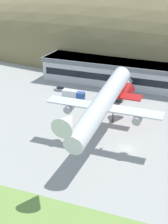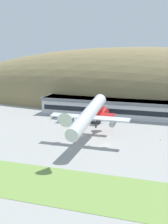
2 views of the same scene
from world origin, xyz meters
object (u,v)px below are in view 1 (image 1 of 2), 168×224
at_px(jetway_0, 123,88).
at_px(cargo_airplane, 102,105).
at_px(service_car_0, 60,89).
at_px(terminal_building, 140,71).
at_px(box_truck, 73,95).
at_px(fuel_truck, 114,97).

distance_m(jetway_0, cargo_airplane, 37.21).
bearing_deg(cargo_airplane, service_car_0, 130.84).
bearing_deg(cargo_airplane, terminal_building, 94.09).
xyz_separation_m(terminal_building, service_car_0, (-26.06, -20.19, -4.74)).
xyz_separation_m(terminal_building, jetway_0, (-1.47, -18.84, -1.36)).
height_order(service_car_0, box_truck, box_truck).
distance_m(terminal_building, service_car_0, 33.30).
bearing_deg(jetway_0, service_car_0, -176.85).
distance_m(cargo_airplane, service_car_0, 47.13).
xyz_separation_m(terminal_building, box_truck, (-17.84, -26.00, -3.89)).
bearing_deg(terminal_building, cargo_airplane, -85.91).
height_order(terminal_building, fuel_truck, terminal_building).
xyz_separation_m(cargo_airplane, fuel_truck, (-7.27, 32.13, -10.08)).
height_order(terminal_building, box_truck, terminal_building).
distance_m(cargo_airplane, fuel_truck, 34.45).
relative_size(jetway_0, service_car_0, 3.36).
xyz_separation_m(jetway_0, service_car_0, (-24.59, -1.35, -3.37)).
distance_m(terminal_building, box_truck, 31.77).
xyz_separation_m(jetway_0, fuel_truck, (-1.87, -3.91, -2.57)).
bearing_deg(box_truck, jetway_0, 23.63).
xyz_separation_m(terminal_building, fuel_truck, (-3.34, -22.75, -3.93)).
height_order(terminal_building, jetway_0, terminal_building).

